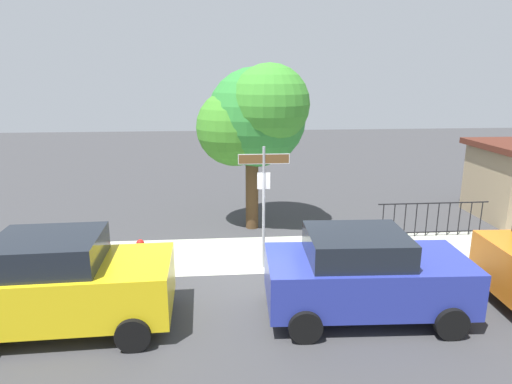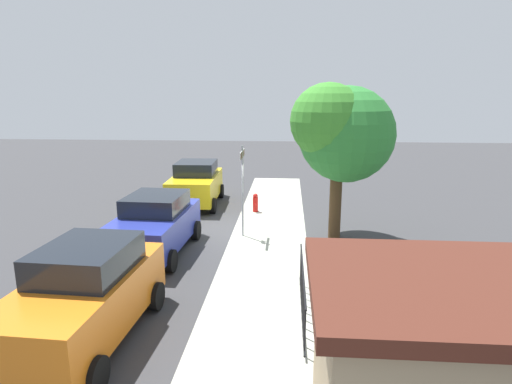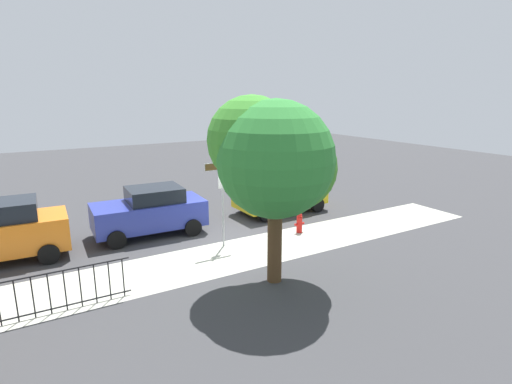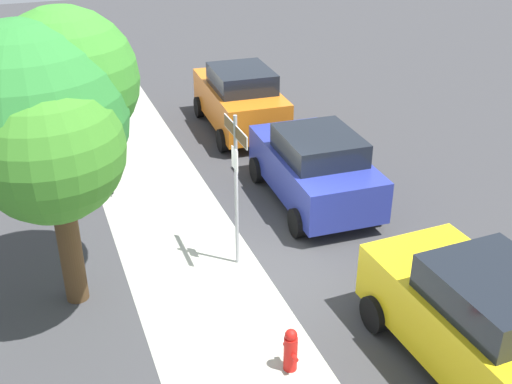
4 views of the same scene
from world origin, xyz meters
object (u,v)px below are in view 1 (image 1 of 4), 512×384
at_px(car_blue, 364,274).
at_px(fire_hydrant, 141,254).
at_px(street_sign, 264,186).
at_px(shade_tree, 254,117).
at_px(car_yellow, 63,283).

relative_size(car_blue, fire_hydrant, 5.29).
relative_size(street_sign, shade_tree, 0.61).
height_order(street_sign, car_blue, street_sign).
xyz_separation_m(car_blue, fire_hydrant, (-4.94, 2.73, -0.53)).
height_order(shade_tree, fire_hydrant, shade_tree).
height_order(street_sign, car_yellow, street_sign).
xyz_separation_m(street_sign, shade_tree, (0.02, 3.20, 1.40)).
height_order(shade_tree, car_blue, shade_tree).
relative_size(car_yellow, fire_hydrant, 5.26).
bearing_deg(car_blue, car_yellow, -177.70).
bearing_deg(car_yellow, fire_hydrant, 67.82).
relative_size(car_yellow, car_blue, 0.99).
relative_size(street_sign, fire_hydrant, 4.04).
distance_m(shade_tree, fire_hydrant, 5.39).
distance_m(street_sign, shade_tree, 3.49).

